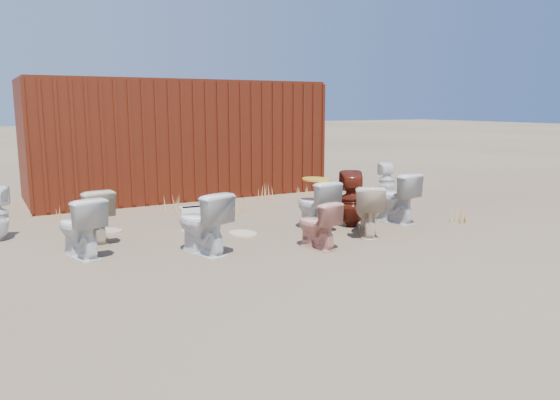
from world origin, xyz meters
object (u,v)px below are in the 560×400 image
toilet_front_a (80,227)px  toilet_front_e (394,198)px  shipping_container (175,138)px  toilet_back_e (387,180)px  loose_tank (196,218)px  toilet_front_pink (317,225)px  toilet_front_c (202,223)px  toilet_back_yellowlid (316,205)px  toilet_front_maroon (352,199)px  toilet_back_beige_right (368,210)px  toilet_back_beige_left (92,216)px

toilet_front_a → toilet_front_e: (4.82, -0.33, 0.03)m
shipping_container → toilet_front_e: bearing=-65.5°
toilet_back_e → loose_tank: (-4.46, -0.79, -0.19)m
toilet_front_pink → loose_tank: 2.16m
toilet_back_e → toilet_front_c: bearing=47.3°
toilet_front_c → toilet_front_e: (3.42, 0.27, 0.01)m
toilet_front_pink → toilet_front_e: bearing=-169.6°
toilet_front_c → toilet_back_yellowlid: 2.05m
toilet_front_maroon → toilet_front_e: (0.78, -0.08, -0.03)m
toilet_front_pink → toilet_back_e: 4.40m
toilet_front_a → toilet_front_c: bearing=140.5°
toilet_back_beige_right → loose_tank: (-2.03, 1.67, -0.21)m
toilet_back_beige_left → toilet_front_a: bearing=58.5°
toilet_back_beige_right → toilet_back_yellowlid: bearing=-22.3°
shipping_container → toilet_front_c: bearing=-105.0°
toilet_front_c → toilet_front_maroon: 2.66m
toilet_front_maroon → loose_tank: toilet_front_maroon is taller
toilet_back_beige_right → toilet_back_e: toilet_back_beige_right is taller
toilet_back_beige_right → toilet_front_c: bearing=26.5°
toilet_front_pink → toilet_front_a: bearing=-31.8°
toilet_back_beige_right → loose_tank: bearing=-7.1°
toilet_front_pink → toilet_back_e: toilet_back_e is taller
toilet_front_c → toilet_back_e: 5.38m
toilet_front_c → toilet_front_e: 3.43m
shipping_container → toilet_front_maroon: size_ratio=6.81×
toilet_front_maroon → toilet_back_beige_left: toilet_front_maroon is taller
toilet_front_e → loose_tank: 3.19m
toilet_front_a → toilet_back_e: toilet_front_a is taller
shipping_container → loose_tank: size_ratio=12.00×
shipping_container → toilet_front_e: 5.14m
loose_tank → toilet_front_maroon: bearing=-21.1°
toilet_front_a → toilet_front_maroon: toilet_front_maroon is taller
toilet_front_a → loose_tank: size_ratio=1.55×
shipping_container → toilet_front_maroon: shipping_container is taller
toilet_front_a → toilet_back_beige_right: 3.98m
toilet_front_a → toilet_front_pink: size_ratio=1.20×
toilet_front_pink → loose_tank: toilet_front_pink is taller
toilet_front_a → toilet_back_beige_left: 0.71m
toilet_front_pink → toilet_back_beige_left: toilet_back_beige_left is taller
toilet_back_beige_left → toilet_back_yellowlid: toilet_back_yellowlid is taller
toilet_front_pink → toilet_back_yellowlid: bearing=-132.6°
toilet_front_a → toilet_back_beige_left: toilet_front_a is taller
toilet_front_maroon → toilet_back_beige_left: bearing=14.1°
toilet_front_c → toilet_front_maroon: size_ratio=0.93×
toilet_front_a → toilet_front_maroon: 4.05m
shipping_container → toilet_front_a: bearing=-122.3°
toilet_back_beige_right → toilet_front_pink: bearing=45.3°
toilet_front_e → toilet_front_c: bearing=-4.7°
shipping_container → toilet_back_yellowlid: (0.70, -4.48, -0.81)m
toilet_front_maroon → toilet_front_a: bearing=24.1°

